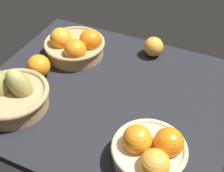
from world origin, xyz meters
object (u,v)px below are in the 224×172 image
at_px(basket_near_right, 75,46).
at_px(loose_orange_back_gap, 39,66).
at_px(basket_far_right_pears, 12,95).
at_px(basket_far_left, 150,152).
at_px(loose_orange_front_gap, 154,47).

xyz_separation_m(basket_near_right, loose_orange_back_gap, (0.06, 0.16, -0.00)).
xyz_separation_m(basket_near_right, basket_far_right_pears, (0.04, 0.32, 0.00)).
relative_size(basket_far_left, loose_orange_back_gap, 2.44).
distance_m(basket_far_right_pears, loose_orange_front_gap, 0.55).
bearing_deg(loose_orange_back_gap, basket_far_left, 158.84).
bearing_deg(basket_near_right, basket_far_left, 140.95).
bearing_deg(loose_orange_front_gap, basket_far_right_pears, 55.09).
relative_size(basket_near_right, basket_far_right_pears, 1.00).
height_order(basket_near_right, loose_orange_front_gap, basket_near_right).
bearing_deg(loose_orange_front_gap, loose_orange_back_gap, 41.14).
height_order(basket_far_left, loose_orange_front_gap, basket_far_left).
distance_m(basket_far_left, basket_near_right, 0.55).
distance_m(basket_far_left, basket_far_right_pears, 0.47).
bearing_deg(basket_far_left, loose_orange_back_gap, -21.16).
bearing_deg(basket_far_left, basket_near_right, -39.05).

